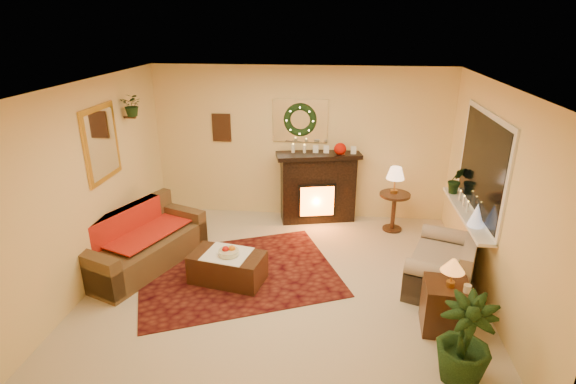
# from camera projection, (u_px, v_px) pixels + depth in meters

# --- Properties ---
(floor) EXTENTS (5.00, 5.00, 0.00)m
(floor) POSITION_uv_depth(u_px,v_px,m) (285.00, 281.00, 6.04)
(floor) COLOR beige
(floor) RESTS_ON ground
(ceiling) EXTENTS (5.00, 5.00, 0.00)m
(ceiling) POSITION_uv_depth(u_px,v_px,m) (285.00, 84.00, 5.09)
(ceiling) COLOR white
(ceiling) RESTS_ON ground
(wall_back) EXTENTS (5.00, 5.00, 0.00)m
(wall_back) POSITION_uv_depth(u_px,v_px,m) (300.00, 144.00, 7.65)
(wall_back) COLOR #EFD88C
(wall_back) RESTS_ON ground
(wall_front) EXTENTS (5.00, 5.00, 0.00)m
(wall_front) POSITION_uv_depth(u_px,v_px,m) (252.00, 295.00, 3.48)
(wall_front) COLOR #EFD88C
(wall_front) RESTS_ON ground
(wall_left) EXTENTS (4.50, 4.50, 0.00)m
(wall_left) POSITION_uv_depth(u_px,v_px,m) (94.00, 183.00, 5.82)
(wall_left) COLOR #EFD88C
(wall_left) RESTS_ON ground
(wall_right) EXTENTS (4.50, 4.50, 0.00)m
(wall_right) POSITION_uv_depth(u_px,v_px,m) (494.00, 199.00, 5.31)
(wall_right) COLOR #EFD88C
(wall_right) RESTS_ON ground
(area_rug) EXTENTS (3.19, 2.84, 0.01)m
(area_rug) POSITION_uv_depth(u_px,v_px,m) (238.00, 273.00, 6.21)
(area_rug) COLOR maroon
(area_rug) RESTS_ON floor
(sofa) EXTENTS (1.44, 2.02, 0.80)m
(sofa) POSITION_uv_depth(u_px,v_px,m) (142.00, 238.00, 6.28)
(sofa) COLOR brown
(sofa) RESTS_ON floor
(red_throw) EXTENTS (0.81, 1.31, 0.02)m
(red_throw) POSITION_uv_depth(u_px,v_px,m) (143.00, 230.00, 6.45)
(red_throw) COLOR red
(red_throw) RESTS_ON sofa
(fireplace) EXTENTS (1.30, 0.66, 1.14)m
(fireplace) POSITION_uv_depth(u_px,v_px,m) (318.00, 190.00, 7.69)
(fireplace) COLOR black
(fireplace) RESTS_ON floor
(poinsettia) EXTENTS (0.20, 0.20, 0.20)m
(poinsettia) POSITION_uv_depth(u_px,v_px,m) (340.00, 149.00, 7.35)
(poinsettia) COLOR #B50E01
(poinsettia) RESTS_ON fireplace
(mantel_candle_a) EXTENTS (0.06, 0.06, 0.18)m
(mantel_candle_a) POSITION_uv_depth(u_px,v_px,m) (293.00, 150.00, 7.46)
(mantel_candle_a) COLOR white
(mantel_candle_a) RESTS_ON fireplace
(mantel_candle_b) EXTENTS (0.05, 0.05, 0.16)m
(mantel_candle_b) POSITION_uv_depth(u_px,v_px,m) (304.00, 150.00, 7.44)
(mantel_candle_b) COLOR beige
(mantel_candle_b) RESTS_ON fireplace
(mantel_mirror) EXTENTS (0.92, 0.02, 0.72)m
(mantel_mirror) POSITION_uv_depth(u_px,v_px,m) (300.00, 121.00, 7.49)
(mantel_mirror) COLOR white
(mantel_mirror) RESTS_ON wall_back
(wreath) EXTENTS (0.55, 0.11, 0.55)m
(wreath) POSITION_uv_depth(u_px,v_px,m) (300.00, 120.00, 7.44)
(wreath) COLOR #194719
(wreath) RESTS_ON wall_back
(wall_art) EXTENTS (0.32, 0.03, 0.48)m
(wall_art) POSITION_uv_depth(u_px,v_px,m) (222.00, 128.00, 7.68)
(wall_art) COLOR #381E11
(wall_art) RESTS_ON wall_back
(gold_mirror) EXTENTS (0.03, 0.84, 1.00)m
(gold_mirror) POSITION_uv_depth(u_px,v_px,m) (101.00, 144.00, 5.93)
(gold_mirror) COLOR gold
(gold_mirror) RESTS_ON wall_left
(hanging_plant) EXTENTS (0.33, 0.28, 0.36)m
(hanging_plant) POSITION_uv_depth(u_px,v_px,m) (134.00, 116.00, 6.53)
(hanging_plant) COLOR #194719
(hanging_plant) RESTS_ON wall_left
(loveseat) EXTENTS (1.16, 1.49, 0.76)m
(loveseat) POSITION_uv_depth(u_px,v_px,m) (444.00, 255.00, 5.83)
(loveseat) COLOR #7C7359
(loveseat) RESTS_ON floor
(window_frame) EXTENTS (0.03, 1.86, 1.36)m
(window_frame) POSITION_uv_depth(u_px,v_px,m) (483.00, 165.00, 5.73)
(window_frame) COLOR white
(window_frame) RESTS_ON wall_right
(window_glass) EXTENTS (0.02, 1.70, 1.22)m
(window_glass) POSITION_uv_depth(u_px,v_px,m) (482.00, 165.00, 5.73)
(window_glass) COLOR black
(window_glass) RESTS_ON wall_right
(window_sill) EXTENTS (0.22, 1.86, 0.04)m
(window_sill) POSITION_uv_depth(u_px,v_px,m) (467.00, 213.00, 5.99)
(window_sill) COLOR white
(window_sill) RESTS_ON wall_right
(mini_tree) EXTENTS (0.20, 0.20, 0.30)m
(mini_tree) POSITION_uv_depth(u_px,v_px,m) (477.00, 215.00, 5.52)
(mini_tree) COLOR white
(mini_tree) RESTS_ON window_sill
(sill_plant) EXTENTS (0.29, 0.23, 0.52)m
(sill_plant) POSITION_uv_depth(u_px,v_px,m) (456.00, 181.00, 6.55)
(sill_plant) COLOR black
(sill_plant) RESTS_ON window_sill
(side_table_round) EXTENTS (0.65, 0.65, 0.64)m
(side_table_round) POSITION_uv_depth(u_px,v_px,m) (393.00, 212.00, 7.39)
(side_table_round) COLOR black
(side_table_round) RESTS_ON floor
(lamp_cream) EXTENTS (0.29, 0.29, 0.45)m
(lamp_cream) POSITION_uv_depth(u_px,v_px,m) (395.00, 179.00, 7.22)
(lamp_cream) COLOR #F9C18B
(lamp_cream) RESTS_ON side_table_round
(end_table_square) EXTENTS (0.51, 0.51, 0.58)m
(end_table_square) POSITION_uv_depth(u_px,v_px,m) (444.00, 308.00, 5.02)
(end_table_square) COLOR #48251C
(end_table_square) RESTS_ON floor
(lamp_tiffany) EXTENTS (0.26, 0.26, 0.38)m
(lamp_tiffany) POSITION_uv_depth(u_px,v_px,m) (452.00, 273.00, 4.82)
(lamp_tiffany) COLOR orange
(lamp_tiffany) RESTS_ON end_table_square
(coffee_table) EXTENTS (1.04, 0.71, 0.40)m
(coffee_table) POSITION_uv_depth(u_px,v_px,m) (228.00, 267.00, 5.97)
(coffee_table) COLOR #32180A
(coffee_table) RESTS_ON floor
(fruit_bowl) EXTENTS (0.27, 0.27, 0.06)m
(fruit_bowl) POSITION_uv_depth(u_px,v_px,m) (229.00, 252.00, 5.85)
(fruit_bowl) COLOR beige
(fruit_bowl) RESTS_ON coffee_table
(floor_palm) EXTENTS (2.01, 2.01, 2.77)m
(floor_palm) POSITION_uv_depth(u_px,v_px,m) (464.00, 341.00, 4.25)
(floor_palm) COLOR #1D4523
(floor_palm) RESTS_ON floor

